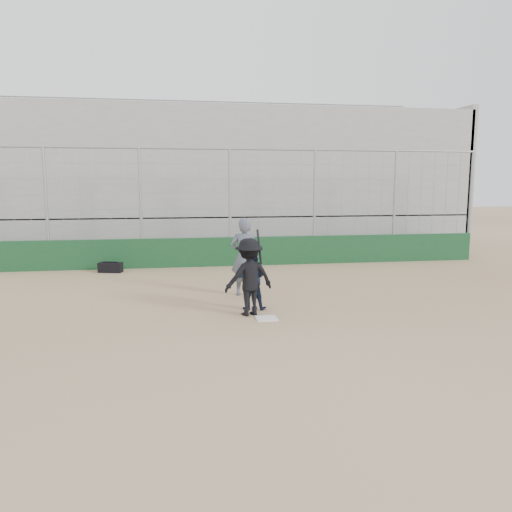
{
  "coord_description": "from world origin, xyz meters",
  "views": [
    {
      "loc": [
        -1.86,
        -10.13,
        2.87
      ],
      "look_at": [
        0.0,
        1.4,
        1.15
      ],
      "focal_mm": 35.0,
      "sensor_mm": 36.0,
      "label": 1
    }
  ],
  "objects": [
    {
      "name": "ground",
      "position": [
        0.0,
        0.0,
        0.0
      ],
      "size": [
        90.0,
        90.0,
        0.0
      ],
      "primitive_type": "plane",
      "color": "#866848",
      "rests_on": "ground"
    },
    {
      "name": "home_plate",
      "position": [
        0.0,
        0.0,
        0.01
      ],
      "size": [
        0.44,
        0.44,
        0.02
      ],
      "primitive_type": "cube",
      "color": "white",
      "rests_on": "ground"
    },
    {
      "name": "backstop",
      "position": [
        0.0,
        7.0,
        0.96
      ],
      "size": [
        18.1,
        0.25,
        4.04
      ],
      "color": "#12381C",
      "rests_on": "ground"
    },
    {
      "name": "bleachers",
      "position": [
        0.0,
        11.95,
        2.92
      ],
      "size": [
        20.25,
        6.7,
        6.98
      ],
      "color": "gray",
      "rests_on": "ground"
    },
    {
      "name": "batter_at_plate",
      "position": [
        -0.32,
        0.4,
        0.85
      ],
      "size": [
        1.22,
        0.89,
        1.85
      ],
      "color": "black",
      "rests_on": "ground"
    },
    {
      "name": "catcher_crouched",
      "position": [
        -0.2,
        0.85,
        0.5
      ],
      "size": [
        0.82,
        0.71,
        1.01
      ],
      "color": "black",
      "rests_on": "ground"
    },
    {
      "name": "umpire",
      "position": [
        -0.15,
        2.3,
        0.9
      ],
      "size": [
        0.85,
        0.69,
        1.8
      ],
      "primitive_type": "imported",
      "rotation": [
        0.0,
        0.0,
        2.8
      ],
      "color": "#4D5462",
      "rests_on": "ground"
    },
    {
      "name": "equipment_bag",
      "position": [
        -3.98,
        6.28,
        0.16
      ],
      "size": [
        0.8,
        0.5,
        0.36
      ],
      "color": "black",
      "rests_on": "ground"
    }
  ]
}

